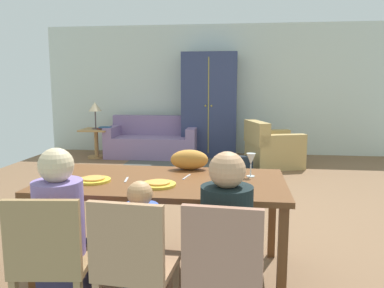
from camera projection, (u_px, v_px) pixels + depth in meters
The scene contains 26 objects.
ground_plane at pixel (205, 196), 5.21m from camera, with size 7.48×6.49×0.02m, color brown.
back_wall at pixel (219, 90), 8.23m from camera, with size 7.48×0.10×2.70m, color silver.
dining_table at pixel (164, 188), 2.96m from camera, with size 1.84×0.95×0.76m.
plate_near_man at pixel (94, 180), 2.89m from camera, with size 0.25×0.25×0.02m, color yellow.
pizza_near_man at pixel (94, 178), 2.89m from camera, with size 0.17×0.17×0.01m, color gold.
plate_near_child at pixel (158, 184), 2.77m from camera, with size 0.25×0.25×0.02m, color yellow.
pizza_near_child at pixel (158, 182), 2.77m from camera, with size 0.17×0.17×0.01m, color gold.
wine_glass at pixel (251, 160), 3.03m from camera, with size 0.07×0.07×0.19m.
fork at pixel (126, 180), 2.94m from camera, with size 0.02×0.15×0.01m, color silver.
knife at pixel (187, 177), 3.03m from camera, with size 0.01×0.17×0.01m, color silver.
dining_chair_man at pixel (51, 257), 2.23m from camera, with size 0.47×0.47×0.87m.
person_man at pixel (62, 242), 2.40m from camera, with size 0.31×0.41×1.11m.
dining_chair_child at pixel (134, 262), 2.17m from camera, with size 0.45×0.45×0.87m.
person_child at pixel (143, 259), 2.35m from camera, with size 0.22×0.30×0.92m.
dining_chair_woman at pixel (224, 268), 2.11m from camera, with size 0.45×0.45×0.87m.
person_woman at pixel (227, 250), 2.28m from camera, with size 0.30×0.41×1.11m.
cat at pixel (189, 160), 3.29m from camera, with size 0.32×0.16×0.17m, color #CE8736.
area_rug at pixel (194, 166), 7.03m from camera, with size 2.60×1.80×0.01m, color #4C4C46.
couch at pixel (153, 142), 7.94m from camera, with size 1.82×0.86×0.82m.
armchair at pixel (271, 149), 7.00m from camera, with size 1.07×1.07×0.82m.
armoire at pixel (210, 105), 7.91m from camera, with size 1.10×0.59×2.10m.
side_table at pixel (96, 139), 7.82m from camera, with size 0.56×0.56×0.58m.
table_lamp at pixel (95, 108), 7.72m from camera, with size 0.26×0.26×0.54m.
book_lower at pixel (104, 128), 7.76m from camera, with size 0.22×0.16×0.03m, color brown.
book_upper at pixel (105, 127), 7.70m from camera, with size 0.22×0.16×0.03m, color #2A527A.
handbag at pixel (244, 164), 6.61m from camera, with size 0.32×0.16×0.26m, color black.
Camera 1 is at (0.46, -4.37, 1.48)m, focal length 36.30 mm.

